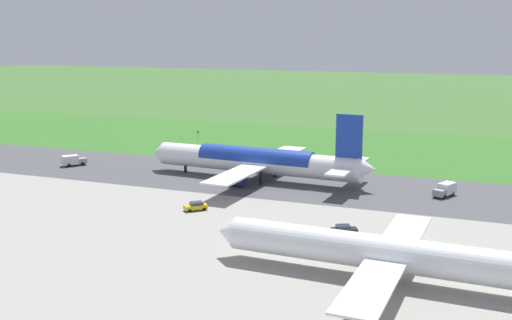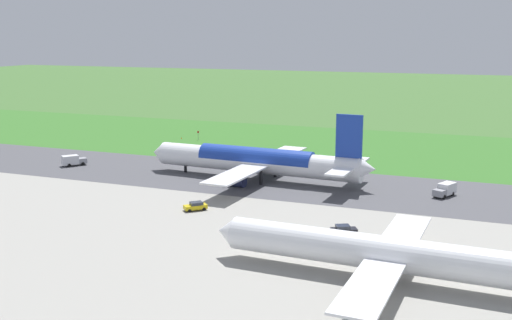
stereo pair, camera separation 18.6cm
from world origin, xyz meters
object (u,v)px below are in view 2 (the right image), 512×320
no_stopping_sign (198,135)px  service_truck_baggage (73,160)px  airliner_main (258,161)px  service_car_ops (196,206)px  service_car_followme (344,230)px  traffic_cone_orange (181,138)px  service_truck_fuel (445,190)px  airliner_parked_near (384,252)px

no_stopping_sign → service_truck_baggage: bearing=75.5°
airliner_main → service_car_ops: size_ratio=12.75×
service_car_followme → traffic_cone_orange: (68.77, -73.37, -0.57)m
service_truck_fuel → traffic_cone_orange: service_truck_fuel is taller
traffic_cone_orange → service_car_followme: bearing=133.1°
airliner_parked_near → traffic_cone_orange: size_ratio=87.73×
airliner_parked_near → service_car_followme: size_ratio=10.58×
service_car_ops → service_truck_baggage: bearing=-27.9°
service_car_followme → service_car_ops: 29.00m
service_car_followme → no_stopping_sign: (62.99, -73.48, 0.82)m
airliner_main → service_car_followme: bearing=131.2°
service_car_followme → airliner_parked_near: bearing=119.3°
airliner_parked_near → service_car_ops: 43.33m
airliner_main → airliner_parked_near: size_ratio=1.12×
service_car_ops → no_stopping_sign: size_ratio=1.51×
no_stopping_sign → airliner_main: bearing=130.2°
no_stopping_sign → service_car_followme: bearing=130.6°
airliner_main → service_truck_fuel: 40.30m
airliner_parked_near → traffic_cone_orange: airliner_parked_near is taller
airliner_main → no_stopping_sign: 55.99m
service_truck_baggage → no_stopping_sign: 46.81m
airliner_parked_near → airliner_main: bearing=-52.6°
service_car_ops → no_stopping_sign: (34.25, -69.61, 0.82)m
airliner_main → traffic_cone_orange: (41.87, -42.61, -4.08)m
service_car_ops → service_car_followme: bearing=172.3°
airliner_parked_near → service_truck_fuel: airliner_parked_near is taller
airliner_parked_near → no_stopping_sign: bearing=-51.3°
no_stopping_sign → airliner_parked_near: bearing=128.7°
service_car_ops → no_stopping_sign: bearing=-63.8°
airliner_main → no_stopping_sign: size_ratio=19.27×
airliner_main → service_truck_fuel: bearing=-179.5°
service_truck_fuel → traffic_cone_orange: (82.06, -42.27, -1.13)m
service_truck_baggage → traffic_cone_orange: size_ratio=10.86×
airliner_main → airliner_parked_near: bearing=127.4°
airliner_parked_near → service_truck_baggage: bearing=-28.1°
service_truck_fuel → no_stopping_sign: no_stopping_sign is taller
service_truck_fuel → service_truck_baggage: bearing=1.9°
airliner_main → airliner_parked_near: airliner_main is taller
service_truck_baggage → no_stopping_sign: (-11.73, -45.31, 0.26)m
traffic_cone_orange → airliner_parked_near: bearing=130.9°
airliner_main → traffic_cone_orange: airliner_main is taller
service_truck_fuel → no_stopping_sign: 87.26m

